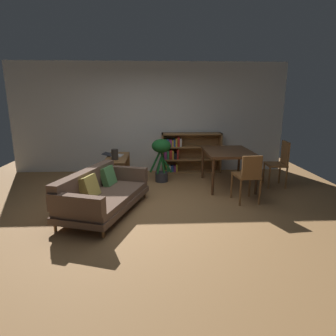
{
  "coord_description": "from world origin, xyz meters",
  "views": [
    {
      "loc": [
        0.12,
        -4.62,
        1.87
      ],
      "look_at": [
        0.37,
        0.59,
        0.58
      ],
      "focal_mm": 30.79,
      "sensor_mm": 36.0,
      "label": 1
    }
  ],
  "objects_px": {
    "open_laptop": "(114,155)",
    "desk_speaker": "(115,154)",
    "potted_floor_plant": "(161,154)",
    "media_console": "(117,171)",
    "dining_chair_far": "(248,175)",
    "dining_chair_near": "(280,161)",
    "dining_table": "(228,154)",
    "fabric_couch": "(101,193)",
    "bookshelf": "(187,153)"
  },
  "relations": [
    {
      "from": "dining_chair_far",
      "to": "dining_table",
      "type": "bearing_deg",
      "value": 95.84
    },
    {
      "from": "media_console",
      "to": "open_laptop",
      "type": "xyz_separation_m",
      "value": [
        -0.08,
        0.15,
        0.32
      ]
    },
    {
      "from": "dining_table",
      "to": "dining_chair_far",
      "type": "height_order",
      "value": "dining_chair_far"
    },
    {
      "from": "dining_chair_far",
      "to": "dining_chair_near",
      "type": "bearing_deg",
      "value": 44.05
    },
    {
      "from": "dining_chair_near",
      "to": "bookshelf",
      "type": "distance_m",
      "value": 2.25
    },
    {
      "from": "desk_speaker",
      "to": "bookshelf",
      "type": "height_order",
      "value": "bookshelf"
    },
    {
      "from": "desk_speaker",
      "to": "bookshelf",
      "type": "relative_size",
      "value": 0.15
    },
    {
      "from": "desk_speaker",
      "to": "potted_floor_plant",
      "type": "bearing_deg",
      "value": 17.92
    },
    {
      "from": "media_console",
      "to": "potted_floor_plant",
      "type": "distance_m",
      "value": 1.04
    },
    {
      "from": "open_laptop",
      "to": "dining_chair_far",
      "type": "height_order",
      "value": "dining_chair_far"
    },
    {
      "from": "bookshelf",
      "to": "dining_table",
      "type": "bearing_deg",
      "value": -58.75
    },
    {
      "from": "fabric_couch",
      "to": "dining_chair_near",
      "type": "relative_size",
      "value": 2.07
    },
    {
      "from": "potted_floor_plant",
      "to": "dining_chair_near",
      "type": "distance_m",
      "value": 2.53
    },
    {
      "from": "open_laptop",
      "to": "dining_table",
      "type": "relative_size",
      "value": 0.36
    },
    {
      "from": "media_console",
      "to": "dining_chair_near",
      "type": "relative_size",
      "value": 1.25
    },
    {
      "from": "fabric_couch",
      "to": "media_console",
      "type": "distance_m",
      "value": 1.65
    },
    {
      "from": "fabric_couch",
      "to": "desk_speaker",
      "type": "xyz_separation_m",
      "value": [
        0.07,
        1.39,
        0.37
      ]
    },
    {
      "from": "dining_chair_near",
      "to": "dining_chair_far",
      "type": "bearing_deg",
      "value": -135.95
    },
    {
      "from": "dining_table",
      "to": "open_laptop",
      "type": "bearing_deg",
      "value": 169.32
    },
    {
      "from": "dining_table",
      "to": "bookshelf",
      "type": "height_order",
      "value": "bookshelf"
    },
    {
      "from": "media_console",
      "to": "dining_chair_far",
      "type": "height_order",
      "value": "dining_chair_far"
    },
    {
      "from": "dining_table",
      "to": "bookshelf",
      "type": "bearing_deg",
      "value": 121.25
    },
    {
      "from": "fabric_couch",
      "to": "open_laptop",
      "type": "xyz_separation_m",
      "value": [
        -0.01,
        1.8,
        0.28
      ]
    },
    {
      "from": "fabric_couch",
      "to": "desk_speaker",
      "type": "bearing_deg",
      "value": 87.27
    },
    {
      "from": "potted_floor_plant",
      "to": "bookshelf",
      "type": "bearing_deg",
      "value": 52.22
    },
    {
      "from": "media_console",
      "to": "bookshelf",
      "type": "distance_m",
      "value": 1.89
    },
    {
      "from": "media_console",
      "to": "dining_chair_near",
      "type": "height_order",
      "value": "dining_chair_near"
    },
    {
      "from": "dining_table",
      "to": "dining_chair_near",
      "type": "height_order",
      "value": "dining_chair_near"
    },
    {
      "from": "potted_floor_plant",
      "to": "dining_chair_near",
      "type": "height_order",
      "value": "dining_chair_near"
    },
    {
      "from": "fabric_couch",
      "to": "potted_floor_plant",
      "type": "relative_size",
      "value": 2.07
    },
    {
      "from": "desk_speaker",
      "to": "potted_floor_plant",
      "type": "distance_m",
      "value": 1.04
    },
    {
      "from": "fabric_couch",
      "to": "desk_speaker",
      "type": "relative_size",
      "value": 9.1
    },
    {
      "from": "fabric_couch",
      "to": "potted_floor_plant",
      "type": "xyz_separation_m",
      "value": [
        1.05,
        1.71,
        0.31
      ]
    },
    {
      "from": "desk_speaker",
      "to": "potted_floor_plant",
      "type": "height_order",
      "value": "potted_floor_plant"
    },
    {
      "from": "dining_table",
      "to": "dining_chair_near",
      "type": "relative_size",
      "value": 1.35
    },
    {
      "from": "open_laptop",
      "to": "dining_chair_far",
      "type": "bearing_deg",
      "value": -30.31
    },
    {
      "from": "fabric_couch",
      "to": "dining_chair_far",
      "type": "distance_m",
      "value": 2.58
    },
    {
      "from": "open_laptop",
      "to": "media_console",
      "type": "bearing_deg",
      "value": -62.38
    },
    {
      "from": "open_laptop",
      "to": "fabric_couch",
      "type": "bearing_deg",
      "value": -89.73
    },
    {
      "from": "media_console",
      "to": "bookshelf",
      "type": "relative_size",
      "value": 0.82
    },
    {
      "from": "open_laptop",
      "to": "desk_speaker",
      "type": "xyz_separation_m",
      "value": [
        0.07,
        -0.41,
        0.09
      ]
    },
    {
      "from": "media_console",
      "to": "desk_speaker",
      "type": "relative_size",
      "value": 5.5
    },
    {
      "from": "fabric_couch",
      "to": "desk_speaker",
      "type": "height_order",
      "value": "desk_speaker"
    },
    {
      "from": "media_console",
      "to": "desk_speaker",
      "type": "bearing_deg",
      "value": -91.07
    },
    {
      "from": "dining_chair_near",
      "to": "open_laptop",
      "type": "bearing_deg",
      "value": 171.19
    },
    {
      "from": "desk_speaker",
      "to": "dining_chair_far",
      "type": "distance_m",
      "value": 2.72
    },
    {
      "from": "open_laptop",
      "to": "potted_floor_plant",
      "type": "xyz_separation_m",
      "value": [
        1.06,
        -0.09,
        0.03
      ]
    },
    {
      "from": "media_console",
      "to": "dining_table",
      "type": "xyz_separation_m",
      "value": [
        2.38,
        -0.31,
        0.41
      ]
    },
    {
      "from": "fabric_couch",
      "to": "dining_table",
      "type": "distance_m",
      "value": 2.82
    },
    {
      "from": "media_console",
      "to": "dining_chair_near",
      "type": "distance_m",
      "value": 3.5
    }
  ]
}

